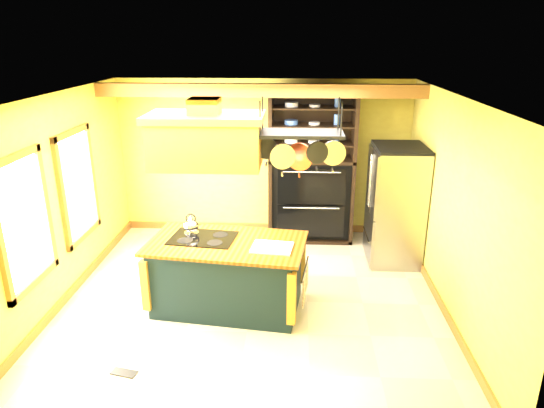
# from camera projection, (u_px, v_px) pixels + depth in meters

# --- Properties ---
(floor) EXTENTS (5.00, 5.00, 0.00)m
(floor) POSITION_uv_depth(u_px,v_px,m) (252.00, 300.00, 6.52)
(floor) COLOR beige
(floor) RESTS_ON ground
(ceiling) EXTENTS (5.00, 5.00, 0.00)m
(ceiling) POSITION_uv_depth(u_px,v_px,m) (249.00, 97.00, 5.63)
(ceiling) COLOR white
(ceiling) RESTS_ON wall_back
(wall_back) EXTENTS (5.00, 0.02, 2.70)m
(wall_back) POSITION_uv_depth(u_px,v_px,m) (264.00, 158.00, 8.43)
(wall_back) COLOR #E3D153
(wall_back) RESTS_ON floor
(wall_front) EXTENTS (5.00, 0.02, 2.70)m
(wall_front) POSITION_uv_depth(u_px,v_px,m) (221.00, 315.00, 3.72)
(wall_front) COLOR #E3D153
(wall_front) RESTS_ON floor
(wall_left) EXTENTS (0.02, 5.00, 2.70)m
(wall_left) POSITION_uv_depth(u_px,v_px,m) (56.00, 203.00, 6.19)
(wall_left) COLOR #E3D153
(wall_left) RESTS_ON floor
(wall_right) EXTENTS (0.02, 5.00, 2.70)m
(wall_right) POSITION_uv_depth(u_px,v_px,m) (453.00, 209.00, 5.96)
(wall_right) COLOR #E3D153
(wall_right) RESTS_ON floor
(ceiling_beam) EXTENTS (5.00, 0.15, 0.20)m
(ceiling_beam) POSITION_uv_depth(u_px,v_px,m) (260.00, 90.00, 7.27)
(ceiling_beam) COLOR #9C6530
(ceiling_beam) RESTS_ON ceiling
(window_near) EXTENTS (0.06, 1.06, 1.56)m
(window_near) POSITION_uv_depth(u_px,v_px,m) (25.00, 222.00, 5.42)
(window_near) COLOR #9C6530
(window_near) RESTS_ON wall_left
(window_far) EXTENTS (0.06, 1.06, 1.56)m
(window_far) POSITION_uv_depth(u_px,v_px,m) (78.00, 185.00, 6.74)
(window_far) COLOR #9C6530
(window_far) RESTS_ON wall_left
(kitchen_island) EXTENTS (2.08, 1.32, 1.11)m
(kitchen_island) POSITION_uv_depth(u_px,v_px,m) (227.00, 274.00, 6.24)
(kitchen_island) COLOR black
(kitchen_island) RESTS_ON floor
(range_hood) EXTENTS (1.36, 0.77, 0.80)m
(range_hood) POSITION_uv_depth(u_px,v_px,m) (206.00, 138.00, 5.66)
(range_hood) COLOR #C38330
(range_hood) RESTS_ON ceiling
(pot_rack) EXTENTS (1.08, 0.50, 0.87)m
(pot_rack) POSITION_uv_depth(u_px,v_px,m) (300.00, 142.00, 5.63)
(pot_rack) COLOR black
(pot_rack) RESTS_ON ceiling
(refrigerator) EXTENTS (0.78, 0.92, 1.79)m
(refrigerator) POSITION_uv_depth(u_px,v_px,m) (395.00, 207.00, 7.45)
(refrigerator) COLOR gray
(refrigerator) RESTS_ON floor
(hutch) EXTENTS (1.42, 0.64, 2.52)m
(hutch) POSITION_uv_depth(u_px,v_px,m) (311.00, 185.00, 8.27)
(hutch) COLOR black
(hutch) RESTS_ON floor
(floor_register) EXTENTS (0.30, 0.18, 0.01)m
(floor_register) POSITION_uv_depth(u_px,v_px,m) (124.00, 373.00, 5.12)
(floor_register) COLOR black
(floor_register) RESTS_ON floor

